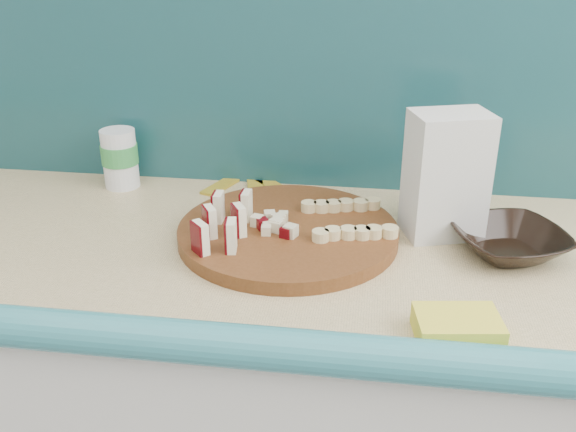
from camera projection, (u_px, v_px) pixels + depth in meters
The scene contains 10 objects.
backsplash at pixel (246, 64), 1.29m from camera, with size 2.20×0.02×0.50m, color teal.
cutting_board at pixel (288, 232), 1.13m from camera, with size 0.39×0.39×0.02m, color #4F2911.
apple_wedges at pixel (224, 221), 1.08m from camera, with size 0.07×0.17×0.05m.
apple_chunks at pixel (274, 222), 1.12m from camera, with size 0.07×0.07×0.02m.
banana_slices at pixel (348, 218), 1.14m from camera, with size 0.17×0.17×0.02m.
brown_bowl at pixel (509, 242), 1.08m from camera, with size 0.18×0.18×0.04m, color black.
flour_bag at pixel (446, 175), 1.11m from camera, with size 0.13×0.09×0.22m, color silver.
canister at pixel (120, 157), 1.33m from camera, with size 0.08×0.08×0.12m.
sponge at pixel (457, 327), 0.86m from camera, with size 0.11×0.08×0.03m, color #F2EB3F.
banana_peel at pixel (252, 183), 1.37m from camera, with size 0.21×0.17×0.01m.
Camera 1 is at (0.36, 0.52, 1.43)m, focal length 40.00 mm.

